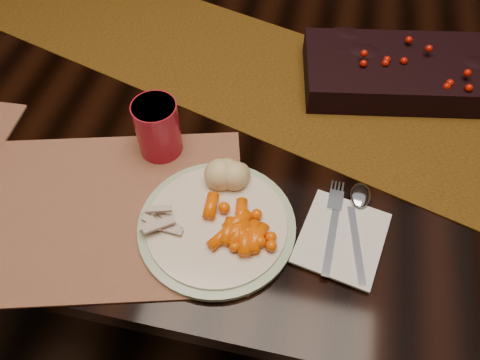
% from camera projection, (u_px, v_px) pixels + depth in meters
% --- Properties ---
extents(floor, '(5.00, 5.00, 0.00)m').
position_uv_depth(floor, '(257.00, 262.00, 1.53)').
color(floor, black).
rests_on(floor, ground).
extents(dining_table, '(1.80, 1.00, 0.75)m').
position_uv_depth(dining_table, '(261.00, 197.00, 1.23)').
color(dining_table, black).
rests_on(dining_table, floor).
extents(table_runner, '(1.58, 0.76, 0.00)m').
position_uv_depth(table_runner, '(294.00, 86.00, 0.93)').
color(table_runner, '#321905').
rests_on(table_runner, dining_table).
extents(centerpiece, '(0.40, 0.25, 0.07)m').
position_uv_depth(centerpiece, '(402.00, 68.00, 0.91)').
color(centerpiece, black).
rests_on(centerpiece, table_runner).
extents(placemat_main, '(0.50, 0.42, 0.00)m').
position_uv_depth(placemat_main, '(110.00, 210.00, 0.76)').
color(placemat_main, brown).
rests_on(placemat_main, dining_table).
extents(dinner_plate, '(0.31, 0.31, 0.01)m').
position_uv_depth(dinner_plate, '(217.00, 225.00, 0.73)').
color(dinner_plate, beige).
rests_on(dinner_plate, placemat_main).
extents(baby_carrots, '(0.12, 0.10, 0.02)m').
position_uv_depth(baby_carrots, '(233.00, 231.00, 0.70)').
color(baby_carrots, '#EF5601').
rests_on(baby_carrots, dinner_plate).
extents(mashed_potatoes, '(0.11, 0.10, 0.05)m').
position_uv_depth(mashed_potatoes, '(222.00, 172.00, 0.75)').
color(mashed_potatoes, '#CFC17C').
rests_on(mashed_potatoes, dinner_plate).
extents(turkey_shreds, '(0.08, 0.07, 0.02)m').
position_uv_depth(turkey_shreds, '(161.00, 218.00, 0.72)').
color(turkey_shreds, '#CDA68F').
rests_on(turkey_shreds, dinner_plate).
extents(napkin, '(0.15, 0.16, 0.00)m').
position_uv_depth(napkin, '(342.00, 238.00, 0.72)').
color(napkin, silver).
rests_on(napkin, placemat_main).
extents(fork, '(0.03, 0.16, 0.00)m').
position_uv_depth(fork, '(332.00, 230.00, 0.72)').
color(fork, silver).
rests_on(fork, napkin).
extents(spoon, '(0.07, 0.17, 0.00)m').
position_uv_depth(spoon, '(357.00, 228.00, 0.72)').
color(spoon, silver).
rests_on(spoon, napkin).
extents(red_cup, '(0.08, 0.08, 0.10)m').
position_uv_depth(red_cup, '(158.00, 128.00, 0.79)').
color(red_cup, '#AB1529').
rests_on(red_cup, placemat_main).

